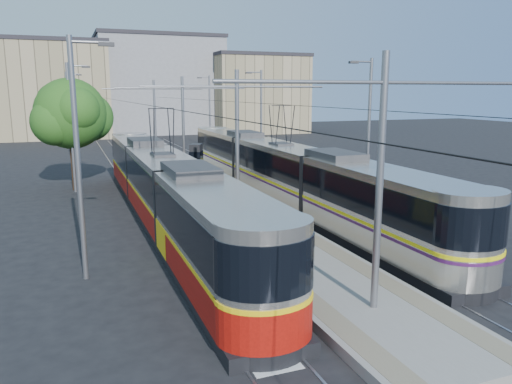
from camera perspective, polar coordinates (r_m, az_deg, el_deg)
name	(u,v)px	position (r m, az deg, el deg)	size (l,w,h in m)	color
ground	(309,270)	(18.13, 6.12, -8.88)	(160.00, 160.00, 0.00)	black
platform	(195,185)	(33.62, -7.02, 0.85)	(4.00, 50.00, 0.30)	gray
tactile_strip_left	(173,184)	(33.29, -9.45, 0.94)	(0.70, 50.00, 0.01)	gray
tactile_strip_right	(216,181)	(33.96, -4.65, 1.27)	(0.70, 50.00, 0.01)	gray
rails	(195,187)	(33.65, -7.01, 0.62)	(8.71, 70.00, 0.03)	gray
track_arrow	(242,322)	(14.28, -1.64, -14.61)	(1.20, 5.00, 0.01)	silver
tram_left	(164,188)	(24.31, -10.48, 0.41)	(2.43, 28.04, 5.50)	black
tram_right	(281,170)	(28.71, 2.87, 2.56)	(2.43, 30.83, 5.50)	black
catenary	(204,121)	(30.35, -5.92, 8.06)	(9.20, 70.00, 7.00)	slate
street_lamps	(180,121)	(37.02, -8.67, 8.06)	(15.18, 38.22, 8.00)	slate
shelter	(196,163)	(32.99, -6.83, 3.32)	(1.15, 1.38, 2.61)	black
tree	(75,115)	(34.08, -19.93, 8.30)	(4.90, 4.53, 7.12)	#382314
building_left	(46,90)	(75.17, -22.85, 10.73)	(16.32, 12.24, 13.00)	tan
building_centre	(158,85)	(80.33, -11.10, 11.93)	(18.36, 14.28, 14.51)	gray
building_right	(257,94)	(78.23, 0.06, 11.17)	(14.28, 10.20, 11.83)	tan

